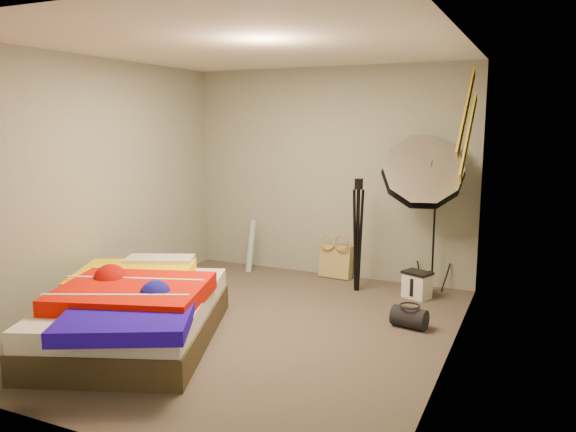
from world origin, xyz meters
The scene contains 15 objects.
floor centered at (0.00, 0.00, 0.00)m, with size 4.00×4.00×0.00m, color #51483D.
ceiling centered at (0.00, 0.00, 2.50)m, with size 4.00×4.00×0.00m, color silver.
wall_back centered at (0.00, 2.00, 1.25)m, with size 3.50×3.50×0.00m, color gray.
wall_front centered at (0.00, -2.00, 1.25)m, with size 3.50×3.50×0.00m, color gray.
wall_left centered at (-1.75, 0.00, 1.25)m, with size 4.00×4.00×0.00m, color gray.
wall_right centered at (1.75, 0.00, 1.25)m, with size 4.00×4.00×0.00m, color gray.
tote_bag centered at (0.14, 1.90, 0.20)m, with size 0.39×0.12×0.39m, color tan.
wrapping_roll centered at (-0.91, 1.70, 0.33)m, with size 0.08×0.08×0.66m, color teal.
camera_case centered at (1.20, 1.50, 0.13)m, with size 0.27×0.19×0.27m, color silver.
duffel_bag centered at (1.33, 0.59, 0.10)m, with size 0.19×0.19×0.31m, color black.
wall_stripe_upper centered at (1.73, 0.60, 1.95)m, with size 0.02×1.10×0.10m, color gold.
wall_stripe_lower centered at (1.73, 0.85, 1.75)m, with size 0.02×1.10×0.10m, color gold.
bed centered at (-0.74, -0.71, 0.27)m, with size 1.94×2.22×0.55m.
photo_umbrella centered at (1.18, 1.67, 1.31)m, with size 1.00×0.77×1.83m.
camera_tripod centered at (0.54, 1.49, 0.72)m, with size 0.08×0.08×1.25m.
Camera 1 is at (2.36, -4.33, 1.87)m, focal length 35.00 mm.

